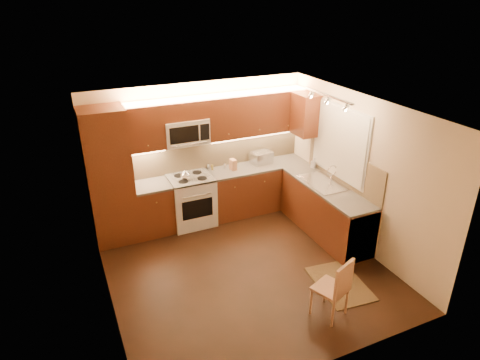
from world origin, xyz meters
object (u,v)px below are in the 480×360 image
sink (323,179)px  soap_bottle (314,163)px  stove (192,200)px  kettle (185,174)px  dining_chair (330,287)px  knife_block (233,165)px  toaster_oven (261,158)px  microwave (186,131)px

sink → soap_bottle: (0.24, 0.64, 0.02)m
stove → kettle: (-0.10, -0.06, 0.56)m
kettle → dining_chair: bearing=-50.0°
sink → soap_bottle: soap_bottle is taller
sink → dining_chair: size_ratio=0.98×
soap_bottle → kettle: bearing=145.7°
sink → kettle: bearing=153.1°
sink → knife_block: (-1.16, 1.17, 0.02)m
sink → soap_bottle: bearing=69.4°
toaster_oven → kettle: bearing=178.4°
knife_block → dining_chair: 3.11m
microwave → stove: bearing=-90.0°
kettle → toaster_oven: bearing=27.7°
toaster_oven → knife_block: size_ratio=1.90×
kettle → toaster_oven: 1.57m
microwave → sink: bearing=-32.2°
toaster_oven → dining_chair: size_ratio=0.43×
microwave → toaster_oven: microwave is taller
stove → dining_chair: stove is taller
dining_chair → sink: bearing=37.4°
stove → microwave: 1.27m
knife_block → stove: bearing=176.9°
sink → knife_block: size_ratio=4.36×
stove → knife_block: (0.84, 0.05, 0.54)m
toaster_oven → knife_block: bearing=178.1°
microwave → kettle: size_ratio=3.93×
kettle → soap_bottle: (2.34, -0.43, -0.02)m
microwave → dining_chair: bearing=-74.3°
microwave → kettle: bearing=-118.1°
microwave → dining_chair: size_ratio=0.87×
toaster_oven → dining_chair: bearing=-108.3°
stove → microwave: (0.00, 0.14, 1.26)m
stove → sink: bearing=-29.4°
sink → knife_block: knife_block is taller
microwave → sink: microwave is taller
toaster_oven → stove: bearing=176.5°
stove → microwave: bearing=90.0°
microwave → soap_bottle: (2.24, -0.62, -0.72)m
toaster_oven → knife_block: (-0.61, -0.06, -0.01)m
sink → kettle: size_ratio=4.45×
microwave → soap_bottle: microwave is taller
stove → soap_bottle: bearing=-12.3°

